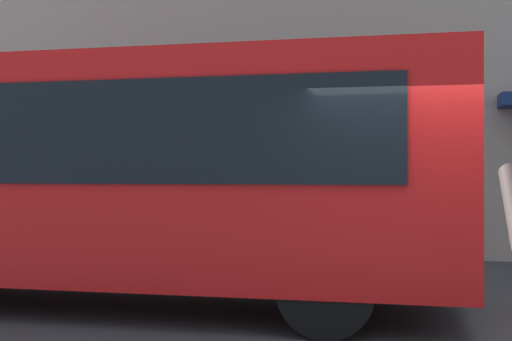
# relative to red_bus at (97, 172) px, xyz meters

# --- Properties ---
(ground_plane) EXTENTS (60.00, 60.00, 0.00)m
(ground_plane) POSITION_rel_red_bus_xyz_m (-4.10, 0.68, -1.68)
(ground_plane) COLOR #38383A
(red_bus) EXTENTS (9.05, 2.54, 3.08)m
(red_bus) POSITION_rel_red_bus_xyz_m (0.00, 0.00, 0.00)
(red_bus) COLOR red
(red_bus) RESTS_ON ground_plane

